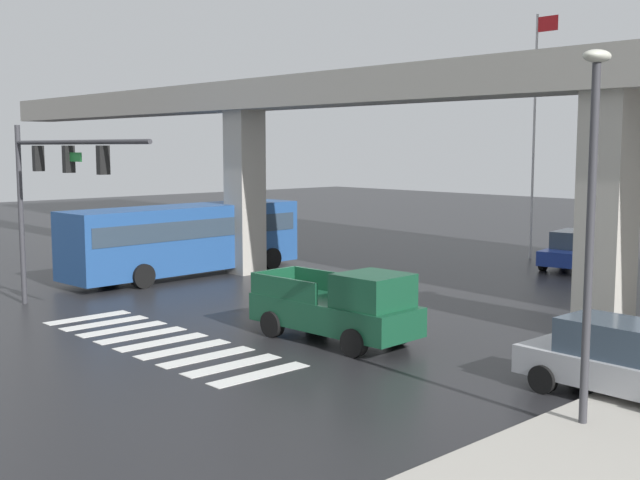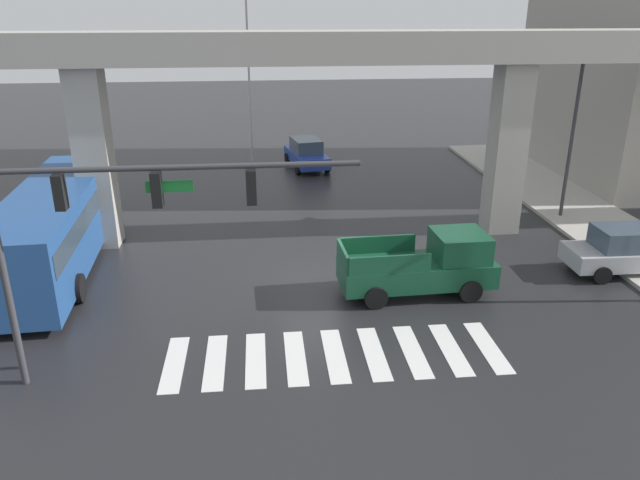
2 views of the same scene
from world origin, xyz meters
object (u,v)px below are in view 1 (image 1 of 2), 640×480
(street_lamp_near_corner, at_px, (592,195))
(traffic_signal_mast, at_px, (53,175))
(flagpole, at_px, (536,121))
(city_bus, at_px, (186,236))
(sedan_blue, at_px, (573,250))
(sedan_silver, at_px, (618,360))
(pickup_truck, at_px, (342,308))

(street_lamp_near_corner, bearing_deg, traffic_signal_mast, -170.98)
(traffic_signal_mast, relative_size, flagpole, 0.74)
(city_bus, xyz_separation_m, flagpole, (7.07, 15.43, 4.97))
(sedan_blue, distance_m, traffic_signal_mast, 22.57)
(flagpole, bearing_deg, street_lamp_near_corner, -55.52)
(city_bus, height_order, sedan_blue, city_bus)
(city_bus, distance_m, sedan_blue, 17.19)
(sedan_silver, distance_m, street_lamp_near_corner, 4.41)
(sedan_silver, xyz_separation_m, street_lamp_near_corner, (0.49, -2.35, 3.70))
(sedan_blue, height_order, flagpole, flagpole)
(sedan_blue, bearing_deg, sedan_silver, -57.72)
(pickup_truck, xyz_separation_m, traffic_signal_mast, (-8.94, -4.18, 3.57))
(sedan_blue, distance_m, flagpole, 6.82)
(sedan_blue, height_order, traffic_signal_mast, traffic_signal_mast)
(pickup_truck, relative_size, flagpole, 0.44)
(sedan_blue, xyz_separation_m, sedan_silver, (10.28, -16.28, 0.00))
(pickup_truck, height_order, flagpole, flagpole)
(city_bus, relative_size, sedan_blue, 2.40)
(pickup_truck, distance_m, flagpole, 20.45)
(traffic_signal_mast, height_order, street_lamp_near_corner, street_lamp_near_corner)
(traffic_signal_mast, distance_m, street_lamp_near_corner, 17.31)
(city_bus, xyz_separation_m, sedan_blue, (10.21, 13.81, -0.87))
(traffic_signal_mast, bearing_deg, pickup_truck, 25.07)
(traffic_signal_mast, bearing_deg, street_lamp_near_corner, 9.02)
(traffic_signal_mast, bearing_deg, city_bus, 117.28)
(pickup_truck, relative_size, street_lamp_near_corner, 0.72)
(flagpole, bearing_deg, pickup_truck, -72.98)
(sedan_blue, relative_size, flagpole, 0.39)
(traffic_signal_mast, xyz_separation_m, flagpole, (3.19, 22.96, 2.13))
(sedan_blue, height_order, sedan_silver, same)
(sedan_blue, bearing_deg, traffic_signal_mast, -106.50)
(traffic_signal_mast, bearing_deg, sedan_silver, 16.97)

